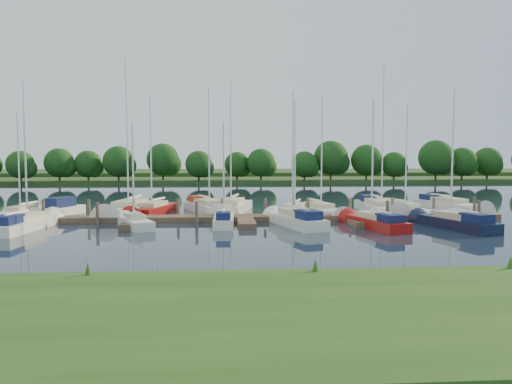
{
  "coord_description": "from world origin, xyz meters",
  "views": [
    {
      "loc": [
        -1.76,
        -30.15,
        4.87
      ],
      "look_at": [
        0.89,
        8.0,
        2.2
      ],
      "focal_mm": 35.0,
      "sensor_mm": 36.0,
      "label": 1
    }
  ],
  "objects": [
    {
      "name": "sailboat_s_5",
      "position": [
        14.11,
        2.54,
        0.33
      ],
      "size": [
        3.28,
        7.6,
        9.76
      ],
      "rotation": [
        0.0,
        0.0,
        0.24
      ],
      "color": "black",
      "rests_on": "ground"
    },
    {
      "name": "distant_hill",
      "position": [
        0.0,
        100.0,
        0.7
      ],
      "size": [
        220.0,
        40.0,
        1.4
      ],
      "primitive_type": "cube",
      "color": "#314C21",
      "rests_on": "ground"
    },
    {
      "name": "treeline",
      "position": [
        -0.75,
        61.81,
        4.13
      ],
      "size": [
        146.5,
        9.24,
        8.31
      ],
      "color": "#38281C",
      "rests_on": "ground"
    },
    {
      "name": "far_shore",
      "position": [
        0.0,
        75.0,
        0.3
      ],
      "size": [
        180.0,
        30.0,
        0.6
      ],
      "primitive_type": "cube",
      "color": "#26481B",
      "rests_on": "ground"
    },
    {
      "name": "sailboat_s_1",
      "position": [
        -7.82,
        4.89,
        0.27
      ],
      "size": [
        3.29,
        5.75,
        7.62
      ],
      "rotation": [
        0.0,
        0.0,
        0.41
      ],
      "color": "white",
      "rests_on": "ground"
    },
    {
      "name": "sailboat_s_3",
      "position": [
        3.45,
        4.72,
        0.34
      ],
      "size": [
        3.6,
        7.74,
        10.0
      ],
      "rotation": [
        0.0,
        0.0,
        0.29
      ],
      "color": "white",
      "rests_on": "ground"
    },
    {
      "name": "sailboat_n_4",
      "position": [
        -2.98,
        13.8,
        0.33
      ],
      "size": [
        4.57,
        8.75,
        11.24
      ],
      "rotation": [
        0.0,
        0.0,
        3.5
      ],
      "color": "white",
      "rests_on": "ground"
    },
    {
      "name": "sailboat_n_5",
      "position": [
        -0.88,
        13.52,
        0.28
      ],
      "size": [
        3.92,
        9.36,
        11.85
      ],
      "rotation": [
        0.0,
        0.0,
        2.91
      ],
      "color": "white",
      "rests_on": "ground"
    },
    {
      "name": "sailboat_n_9",
      "position": [
        13.5,
        10.63,
        0.28
      ],
      "size": [
        3.85,
        7.34,
        9.51
      ],
      "rotation": [
        0.0,
        0.0,
        3.5
      ],
      "color": "white",
      "rests_on": "ground"
    },
    {
      "name": "dock",
      "position": [
        0.0,
        7.31,
        0.2
      ],
      "size": [
        40.0,
        6.0,
        0.4
      ],
      "color": "#4A3629",
      "rests_on": "ground"
    },
    {
      "name": "sailboat_s_2",
      "position": [
        -1.61,
        5.09,
        0.32
      ],
      "size": [
        1.5,
        5.79,
        7.65
      ],
      "rotation": [
        0.0,
        0.0,
        -0.03
      ],
      "color": "white",
      "rests_on": "ground"
    },
    {
      "name": "sailboat_n_10",
      "position": [
        19.45,
        14.94,
        0.32
      ],
      "size": [
        3.63,
        9.26,
        11.57
      ],
      "rotation": [
        0.0,
        0.0,
        3.34
      ],
      "color": "white",
      "rests_on": "ground"
    },
    {
      "name": "motorboat",
      "position": [
        -15.41,
        12.64,
        0.38
      ],
      "size": [
        3.09,
        5.62,
        1.87
      ],
      "rotation": [
        0.0,
        0.0,
        2.81
      ],
      "color": "white",
      "rests_on": "ground"
    },
    {
      "name": "sailboat_s_4",
      "position": [
        8.78,
        3.38,
        0.32
      ],
      "size": [
        3.03,
        7.2,
        9.19
      ],
      "rotation": [
        0.0,
        0.0,
        0.23
      ],
      "color": "maroon",
      "rests_on": "ground"
    },
    {
      "name": "mooring_pilings",
      "position": [
        0.0,
        8.43,
        0.6
      ],
      "size": [
        38.24,
        2.84,
        2.0
      ],
      "color": "#473D33",
      "rests_on": "ground"
    },
    {
      "name": "sailboat_s_0",
      "position": [
        -14.99,
        4.08,
        0.33
      ],
      "size": [
        2.64,
        8.27,
        10.49
      ],
      "rotation": [
        0.0,
        0.0,
        -0.1
      ],
      "color": "white",
      "rests_on": "ground"
    },
    {
      "name": "near_bank",
      "position": [
        0.0,
        -16.0,
        0.25
      ],
      "size": [
        90.0,
        10.0,
        0.5
      ],
      "primitive_type": "cube",
      "color": "#1F4915",
      "rests_on": "ground"
    },
    {
      "name": "sailboat_n_2",
      "position": [
        -9.61,
        12.75,
        0.28
      ],
      "size": [
        3.83,
        10.84,
        13.52
      ],
      "rotation": [
        0.0,
        0.0,
        3.0
      ],
      "color": "white",
      "rests_on": "ground"
    },
    {
      "name": "sailboat_n_3",
      "position": [
        -7.66,
        13.07,
        0.27
      ],
      "size": [
        3.77,
        8.18,
        10.34
      ],
      "rotation": [
        0.0,
        0.0,
        2.86
      ],
      "color": "maroon",
      "rests_on": "ground"
    },
    {
      "name": "sailboat_n_8",
      "position": [
        12.16,
        12.61,
        0.33
      ],
      "size": [
        2.84,
        10.45,
        13.15
      ],
      "rotation": [
        0.0,
        0.0,
        3.1
      ],
      "color": "white",
      "rests_on": "ground"
    },
    {
      "name": "sailboat_n_7",
      "position": [
        6.57,
        11.41,
        0.27
      ],
      "size": [
        3.47,
        8.1,
        10.2
      ],
      "rotation": [
        0.0,
        0.0,
        3.38
      ],
      "color": "white",
      "rests_on": "ground"
    },
    {
      "name": "ground",
      "position": [
        0.0,
        0.0,
        0.0
      ],
      "size": [
        260.0,
        260.0,
        0.0
      ],
      "primitive_type": "plane",
      "color": "#1B2437",
      "rests_on": "ground"
    },
    {
      "name": "sailboat_n_0",
      "position": [
        -17.89,
        11.17,
        0.27
      ],
      "size": [
        2.81,
        6.86,
        8.7
      ],
      "rotation": [
        0.0,
        0.0,
        2.92
      ],
      "color": "white",
      "rests_on": "ground"
    },
    {
      "name": "sailboat_n_6",
      "position": [
        4.42,
        11.2,
        0.27
      ],
      "size": [
        3.84,
        7.92,
        10.01
      ],
      "rotation": [
        0.0,
        0.0,
        2.83
      ],
      "color": "white",
      "rests_on": "ground"
    }
  ]
}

